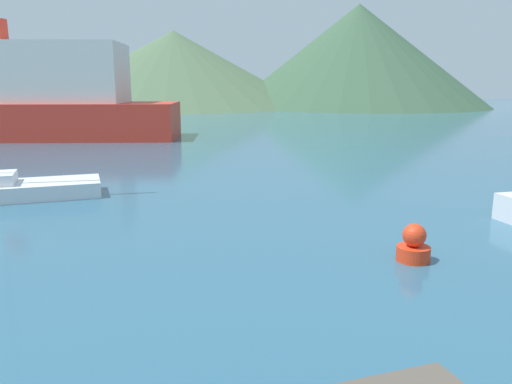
{
  "coord_description": "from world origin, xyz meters",
  "views": [
    {
      "loc": [
        -4.25,
        1.92,
        3.92
      ],
      "look_at": [
        -0.61,
        14.0,
        1.2
      ],
      "focal_mm": 35.0,
      "sensor_mm": 36.0,
      "label": 1
    }
  ],
  "objects": [
    {
      "name": "buoy_marker",
      "position": [
        2.27,
        11.19,
        0.36
      ],
      "size": [
        0.75,
        0.75,
        0.87
      ],
      "color": "red",
      "rests_on": "ground_plane"
    },
    {
      "name": "hill_far_east",
      "position": [
        39.92,
        85.23,
        8.94
      ],
      "size": [
        46.17,
        46.17,
        17.88
      ],
      "color": "#38563D",
      "rests_on": "ground_plane"
    },
    {
      "name": "hill_east",
      "position": [
        8.29,
        94.67,
        6.68
      ],
      "size": [
        49.76,
        49.76,
        13.36
      ],
      "color": "#4C6647",
      "rests_on": "ground_plane"
    },
    {
      "name": "ferry_distant",
      "position": [
        -11.28,
        42.74,
        3.02
      ],
      "size": [
        25.88,
        12.35,
        8.47
      ],
      "rotation": [
        0.0,
        0.0,
        -0.25
      ],
      "color": "red",
      "rests_on": "ground_plane"
    }
  ]
}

